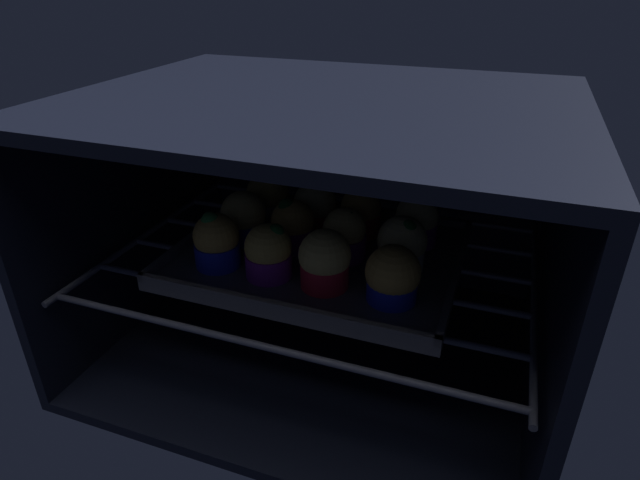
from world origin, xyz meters
The scene contains 15 objects.
oven_cavity centered at (0.00, 26.25, 17.00)cm, with size 59.00×47.00×37.00cm.
oven_rack centered at (0.00, 22.00, 13.60)cm, with size 54.80×42.00×0.80cm.
baking_tray centered at (0.00, 21.41, 14.68)cm, with size 36.16×28.83×2.20cm.
muffin_row0_col0 centered at (-10.99, 14.01, 18.51)cm, with size 5.73×5.73×7.39cm.
muffin_row0_col1 centered at (-3.82, 13.88, 18.37)cm, with size 5.72×5.72×7.00cm.
muffin_row0_col2 centered at (3.30, 13.98, 18.55)cm, with size 6.15×6.15×7.21cm.
muffin_row0_col3 centered at (11.36, 13.91, 18.21)cm, with size 6.26×6.26×6.67cm.
muffin_row1_col0 centered at (-11.01, 21.32, 18.44)cm, with size 6.16×6.16×7.05cm.
muffin_row1_col1 centered at (-3.96, 21.71, 18.34)cm, with size 5.80×5.80×7.04cm.
muffin_row1_col2 centered at (3.29, 21.52, 18.34)cm, with size 5.72×5.72×6.77cm.
muffin_row1_col3 centered at (10.82, 21.24, 18.42)cm, with size 6.18×6.18×6.89cm.
muffin_row2_col0 centered at (-10.97, 28.92, 18.46)cm, with size 6.19×6.19×7.08cm.
muffin_row2_col1 centered at (-3.40, 28.58, 18.31)cm, with size 6.18×6.18×6.77cm.
muffin_row2_col2 centered at (3.33, 28.85, 18.30)cm, with size 5.72×5.72×6.74cm.
muffin_row2_col3 centered at (11.19, 28.53, 18.49)cm, with size 5.74×5.74×7.62cm.
Camera 1 is at (20.96, -35.96, 49.02)cm, focal length 29.62 mm.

